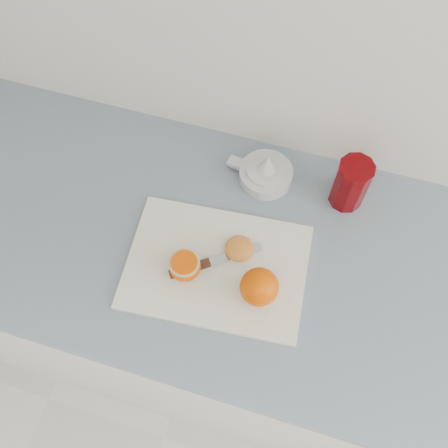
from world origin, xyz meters
name	(u,v)px	position (x,y,z in m)	size (l,w,h in m)	color
counter	(265,320)	(-0.21, 1.70, 0.45)	(2.62, 0.64, 0.89)	white
cutting_board	(216,267)	(-0.33, 1.64, 0.90)	(0.39, 0.28, 0.01)	silver
whole_orange	(259,287)	(-0.23, 1.60, 0.94)	(0.08, 0.08, 0.08)	#F44A00
half_orange	(185,266)	(-0.40, 1.61, 0.92)	(0.07, 0.07, 0.04)	#F44A00
squeezed_shell	(239,248)	(-0.30, 1.69, 0.92)	(0.06, 0.06, 0.03)	orange
paring_knife	(198,266)	(-0.37, 1.62, 0.91)	(0.18, 0.14, 0.01)	#4A2417
citrus_juicer	(265,172)	(-0.29, 1.90, 0.91)	(0.16, 0.13, 0.09)	white
red_tumbler	(350,185)	(-0.10, 1.89, 0.95)	(0.08, 0.08, 0.13)	#600004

